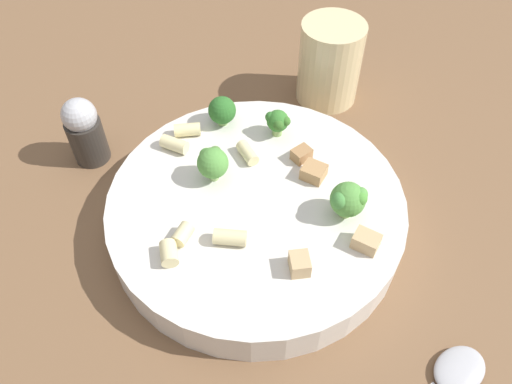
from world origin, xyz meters
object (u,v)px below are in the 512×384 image
rigatoni_4 (174,144)px  chicken_chunk_0 (301,154)px  rigatoni_2 (183,234)px  spoon (443,384)px  chicken_chunk_3 (300,264)px  broccoli_floret_2 (278,122)px  chicken_chunk_2 (366,241)px  drinking_glass (329,67)px  pasta_bowl (256,209)px  broccoli_floret_1 (223,110)px  rigatoni_0 (187,130)px  chicken_chunk_1 (314,172)px  broccoli_floret_0 (348,200)px  rigatoni_3 (230,237)px  broccoli_floret_3 (212,162)px  pepper_shaker (85,131)px  rigatoni_5 (169,253)px  rigatoni_1 (247,153)px

rigatoni_4 → chicken_chunk_0: (-0.01, -0.13, -0.00)m
rigatoni_2 → spoon: rigatoni_2 is taller
chicken_chunk_0 → chicken_chunk_3: size_ratio=0.96×
broccoli_floret_2 → chicken_chunk_2: (-0.14, -0.08, -0.01)m
rigatoni_4 → drinking_glass: 0.23m
chicken_chunk_0 → pasta_bowl: bearing=140.4°
broccoli_floret_1 → rigatoni_0: size_ratio=1.22×
broccoli_floret_2 → chicken_chunk_1: bearing=-148.9°
broccoli_floret_0 → rigatoni_3: bearing=107.9°
broccoli_floret_3 → chicken_chunk_2: size_ratio=1.62×
rigatoni_0 → rigatoni_4: 0.03m
rigatoni_2 → drinking_glass: (0.26, -0.15, -0.00)m
chicken_chunk_2 → rigatoni_3: bearing=89.6°
rigatoni_2 → pepper_shaker: (0.14, 0.13, -0.01)m
rigatoni_2 → rigatoni_3: (-0.00, -0.04, 0.00)m
broccoli_floret_1 → chicken_chunk_3: bearing=-157.0°
pasta_bowl → broccoli_floret_0: (-0.02, -0.09, 0.04)m
broccoli_floret_0 → chicken_chunk_3: broccoli_floret_0 is taller
rigatoni_3 → spoon: (-0.11, -0.18, -0.04)m
broccoli_floret_3 → chicken_chunk_0: (0.03, -0.09, -0.02)m
broccoli_floret_0 → chicken_chunk_0: broccoli_floret_0 is taller
rigatoni_4 → rigatoni_5: rigatoni_5 is taller
rigatoni_2 → spoon: size_ratio=0.15×
pepper_shaker → rigatoni_4: bearing=-103.6°
pasta_bowl → rigatoni_0: 0.12m
rigatoni_5 → chicken_chunk_0: bearing=-43.8°
broccoli_floret_1 → drinking_glass: bearing=-51.0°
broccoli_floret_2 → drinking_glass: 0.14m
rigatoni_0 → rigatoni_2: 0.14m
rigatoni_2 → chicken_chunk_3: chicken_chunk_3 is taller
pepper_shaker → rigatoni_2: bearing=-137.9°
rigatoni_1 → rigatoni_4: 0.08m
rigatoni_3 → spoon: size_ratio=0.22×
drinking_glass → pepper_shaker: bearing=113.3°
chicken_chunk_0 → drinking_glass: (0.15, -0.04, -0.00)m
chicken_chunk_0 → drinking_glass: size_ratio=0.19×
drinking_glass → spoon: 0.38m
broccoli_floret_0 → broccoli_floret_3: bearing=71.3°
broccoli_floret_2 → rigatoni_1: 0.05m
broccoli_floret_0 → chicken_chunk_3: bearing=143.4°
chicken_chunk_1 → broccoli_floret_0: bearing=-149.2°
broccoli_floret_3 → rigatoni_0: size_ratio=1.34×
broccoli_floret_2 → rigatoni_4: 0.11m
broccoli_floret_0 → broccoli_floret_1: size_ratio=1.12×
chicken_chunk_2 → drinking_glass: (0.26, 0.02, -0.00)m
rigatoni_0 → rigatoni_2: same height
pasta_bowl → chicken_chunk_3: bearing=-153.0°
pepper_shaker → broccoli_floret_1: bearing=-83.2°
chicken_chunk_3 → drinking_glass: drinking_glass is taller
broccoli_floret_1 → spoon: (-0.27, -0.20, -0.06)m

